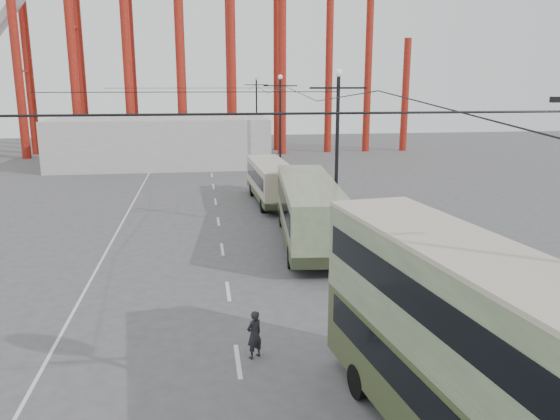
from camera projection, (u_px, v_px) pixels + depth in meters
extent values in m
cube|color=silver|center=(220.00, 234.00, 31.68)|extent=(0.15, 82.00, 0.01)
cube|color=silver|center=(324.00, 226.00, 33.54)|extent=(0.12, 120.00, 0.01)
cube|color=silver|center=(116.00, 233.00, 31.80)|extent=(0.12, 120.00, 0.01)
cylinder|color=black|center=(337.00, 157.00, 30.62)|extent=(0.20, 0.20, 9.00)
cylinder|color=black|center=(335.00, 230.00, 31.58)|extent=(0.44, 0.44, 0.50)
cube|color=black|center=(338.00, 88.00, 29.75)|extent=(3.20, 0.10, 0.10)
sphere|color=white|center=(339.00, 73.00, 29.57)|extent=(0.44, 0.44, 0.44)
cylinder|color=black|center=(280.00, 127.00, 51.81)|extent=(0.20, 0.20, 9.00)
cylinder|color=black|center=(280.00, 171.00, 52.78)|extent=(0.44, 0.44, 0.50)
cube|color=black|center=(280.00, 86.00, 50.95)|extent=(3.20, 0.10, 0.10)
sphere|color=white|center=(280.00, 77.00, 50.77)|extent=(0.44, 0.44, 0.44)
cylinder|color=black|center=(257.00, 114.00, 73.01)|extent=(0.20, 0.20, 9.00)
cylinder|color=black|center=(257.00, 146.00, 73.98)|extent=(0.44, 0.44, 0.50)
cube|color=black|center=(256.00, 85.00, 72.15)|extent=(3.20, 0.10, 0.10)
sphere|color=white|center=(256.00, 79.00, 71.97)|extent=(0.44, 0.44, 0.44)
cylinder|color=maroon|center=(19.00, 79.00, 61.38)|extent=(1.00, 1.00, 18.00)
cylinder|color=maroon|center=(29.00, 79.00, 65.23)|extent=(1.00, 1.00, 18.00)
cylinder|color=maroon|center=(71.00, 38.00, 61.19)|extent=(1.00, 1.00, 27.00)
cylinder|color=maroon|center=(78.00, 40.00, 65.05)|extent=(1.00, 1.00, 27.00)
cylinder|color=maroon|center=(128.00, 1.00, 64.86)|extent=(1.00, 1.00, 36.00)
cylinder|color=maroon|center=(330.00, 28.00, 66.02)|extent=(0.90, 0.90, 30.00)
cylinder|color=maroon|center=(368.00, 63.00, 67.63)|extent=(0.90, 0.90, 22.00)
cylinder|color=maroon|center=(405.00, 95.00, 69.24)|extent=(0.90, 0.90, 14.00)
cube|color=#AEAEA8|center=(162.00, 142.00, 57.39)|extent=(22.00, 10.00, 5.00)
cube|color=#3A4827|center=(450.00, 391.00, 12.66)|extent=(3.66, 9.88, 2.12)
cube|color=black|center=(452.00, 375.00, 12.56)|extent=(3.44, 7.98, 0.87)
cube|color=#657656|center=(454.00, 344.00, 12.38)|extent=(3.68, 9.89, 0.29)
cube|color=#657656|center=(458.00, 294.00, 12.11)|extent=(3.66, 9.88, 2.12)
cube|color=black|center=(458.00, 290.00, 12.09)|extent=(3.62, 9.32, 0.82)
cube|color=#BDB398|center=(462.00, 246.00, 11.85)|extent=(3.68, 9.89, 0.12)
cylinder|color=black|center=(358.00, 382.00, 15.15)|extent=(0.39, 0.99, 0.97)
cylinder|color=black|center=(428.00, 371.00, 15.73)|extent=(0.39, 0.99, 0.97)
cube|color=#657656|center=(309.00, 209.00, 29.46)|extent=(3.87, 12.34, 2.65)
cube|color=black|center=(309.00, 201.00, 29.36)|extent=(3.78, 11.03, 1.05)
cube|color=#3A4827|center=(308.00, 228.00, 29.70)|extent=(3.90, 12.35, 0.55)
cube|color=#657656|center=(309.00, 183.00, 29.14)|extent=(3.89, 12.34, 0.18)
cylinder|color=black|center=(282.00, 219.00, 33.04)|extent=(0.41, 1.13, 1.10)
cylinder|color=black|center=(323.00, 218.00, 33.16)|extent=(0.41, 1.13, 1.10)
cylinder|color=black|center=(291.00, 256.00, 25.95)|extent=(0.41, 1.13, 1.10)
cylinder|color=black|center=(343.00, 255.00, 26.08)|extent=(0.41, 1.13, 1.10)
cube|color=#BDB398|center=(271.00, 180.00, 39.62)|extent=(2.69, 9.51, 2.26)
cube|color=black|center=(271.00, 175.00, 39.53)|extent=(2.69, 8.38, 0.90)
cube|color=#3A4827|center=(271.00, 193.00, 39.82)|extent=(2.72, 9.51, 0.47)
cube|color=#BDB398|center=(271.00, 164.00, 39.34)|extent=(2.71, 9.51, 0.15)
cylinder|color=black|center=(252.00, 190.00, 42.05)|extent=(0.30, 0.95, 0.94)
cylinder|color=black|center=(279.00, 190.00, 42.42)|extent=(0.30, 0.95, 0.94)
cylinder|color=black|center=(262.00, 205.00, 36.99)|extent=(0.30, 0.95, 0.94)
cylinder|color=black|center=(293.00, 204.00, 37.36)|extent=(0.30, 0.95, 0.94)
imported|color=black|center=(254.00, 334.00, 17.29)|extent=(0.69, 0.64, 1.59)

